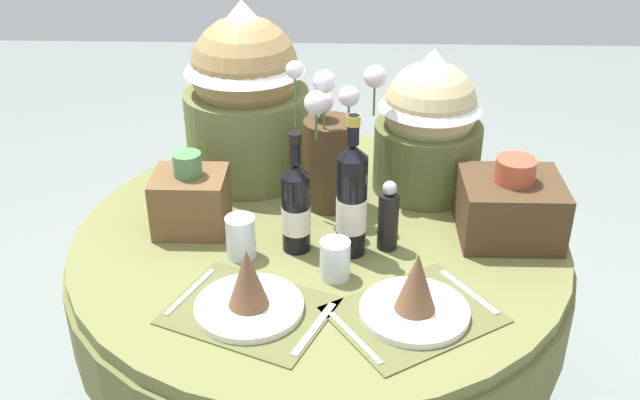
% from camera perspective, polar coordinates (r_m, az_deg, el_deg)
% --- Properties ---
extents(dining_table, '(1.29, 1.29, 0.75)m').
position_cam_1_polar(dining_table, '(2.01, -0.03, -5.91)').
color(dining_table, olive).
rests_on(dining_table, ground).
extents(place_setting_left, '(0.42, 0.37, 0.16)m').
position_cam_1_polar(place_setting_left, '(1.64, -5.46, -7.13)').
color(place_setting_left, brown).
rests_on(place_setting_left, dining_table).
extents(place_setting_right, '(0.43, 0.40, 0.16)m').
position_cam_1_polar(place_setting_right, '(1.64, 7.27, -7.41)').
color(place_setting_right, brown).
rests_on(place_setting_right, dining_table).
extents(flower_vase, '(0.25, 0.22, 0.42)m').
position_cam_1_polar(flower_vase, '(1.98, 0.78, 3.78)').
color(flower_vase, '#47331E').
rests_on(flower_vase, dining_table).
extents(wine_bottle_left, '(0.07, 0.07, 0.31)m').
position_cam_1_polar(wine_bottle_left, '(1.81, -1.85, -0.53)').
color(wine_bottle_left, black).
rests_on(wine_bottle_left, dining_table).
extents(wine_bottle_right, '(0.07, 0.07, 0.36)m').
position_cam_1_polar(wine_bottle_right, '(1.79, 2.43, -0.04)').
color(wine_bottle_right, black).
rests_on(wine_bottle_right, dining_table).
extents(tumbler_near_right, '(0.07, 0.07, 0.11)m').
position_cam_1_polar(tumbler_near_right, '(1.82, -6.05, -2.82)').
color(tumbler_near_right, silver).
rests_on(tumbler_near_right, dining_table).
extents(tumbler_mid, '(0.07, 0.07, 0.10)m').
position_cam_1_polar(tumbler_mid, '(1.74, 1.15, -4.54)').
color(tumbler_mid, silver).
rests_on(tumbler_mid, dining_table).
extents(pepper_mill, '(0.05, 0.05, 0.19)m').
position_cam_1_polar(pepper_mill, '(1.84, 5.22, -1.37)').
color(pepper_mill, black).
rests_on(pepper_mill, dining_table).
extents(gift_tub_back_left, '(0.35, 0.35, 0.52)m').
position_cam_1_polar(gift_tub_back_left, '(2.13, -5.68, 8.57)').
color(gift_tub_back_left, olive).
rests_on(gift_tub_back_left, dining_table).
extents(gift_tub_back_right, '(0.30, 0.30, 0.41)m').
position_cam_1_polar(gift_tub_back_right, '(2.08, 8.34, 6.19)').
color(gift_tub_back_right, '#566033').
rests_on(gift_tub_back_right, dining_table).
extents(woven_basket_side_left, '(0.18, 0.16, 0.21)m').
position_cam_1_polar(woven_basket_side_left, '(1.94, -9.81, 0.06)').
color(woven_basket_side_left, brown).
rests_on(woven_basket_side_left, dining_table).
extents(woven_basket_side_right, '(0.25, 0.22, 0.22)m').
position_cam_1_polar(woven_basket_side_right, '(1.94, 14.28, -0.44)').
color(woven_basket_side_right, '#47331E').
rests_on(woven_basket_side_right, dining_table).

